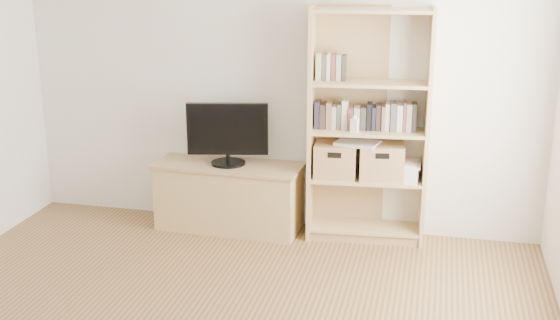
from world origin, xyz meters
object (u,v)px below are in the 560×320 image
(television, at_px, (228,133))
(laptop, at_px, (357,143))
(tv_stand, at_px, (229,198))
(basket_right, at_px, (381,161))
(bookshelf, at_px, (368,127))
(baby_monitor, at_px, (354,125))
(basket_left, at_px, (336,160))

(television, bearing_deg, laptop, -9.99)
(tv_stand, bearing_deg, basket_right, 5.41)
(bookshelf, distance_m, basket_right, 0.31)
(bookshelf, height_order, baby_monitor, bookshelf)
(television, bearing_deg, bookshelf, -8.97)
(tv_stand, relative_size, television, 1.79)
(laptop, bearing_deg, bookshelf, 28.20)
(tv_stand, xyz_separation_m, laptop, (1.10, 0.03, 0.55))
(baby_monitor, relative_size, basket_left, 0.33)
(basket_right, bearing_deg, tv_stand, 175.29)
(tv_stand, bearing_deg, basket_left, 4.55)
(television, relative_size, baby_monitor, 5.99)
(basket_right, distance_m, laptop, 0.25)
(television, distance_m, basket_right, 1.31)
(tv_stand, height_order, baby_monitor, baby_monitor)
(basket_left, bearing_deg, baby_monitor, -33.80)
(tv_stand, xyz_separation_m, basket_right, (1.30, 0.06, 0.40))
(television, height_order, basket_left, television)
(tv_stand, relative_size, basket_right, 3.45)
(basket_left, relative_size, basket_right, 0.96)
(basket_right, relative_size, laptop, 1.06)
(television, bearing_deg, basket_right, -9.02)
(television, xyz_separation_m, laptop, (1.10, 0.03, -0.03))
(baby_monitor, relative_size, laptop, 0.34)
(bookshelf, height_order, laptop, bookshelf)
(tv_stand, bearing_deg, laptop, 4.45)
(tv_stand, height_order, television, television)
(baby_monitor, height_order, basket_right, baby_monitor)
(tv_stand, distance_m, bookshelf, 1.37)
(basket_left, distance_m, laptop, 0.24)
(bookshelf, relative_size, basket_left, 5.64)
(basket_right, height_order, laptop, laptop)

